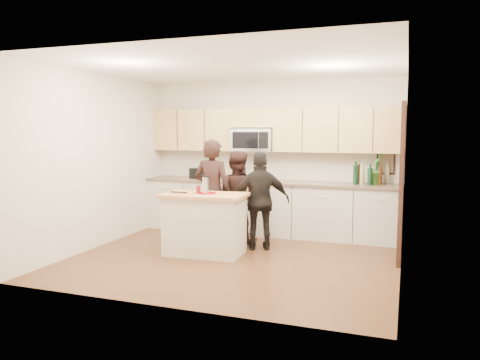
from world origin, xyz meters
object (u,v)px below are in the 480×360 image
(woman_left, at_px, (213,193))
(woman_right, at_px, (261,201))
(island, at_px, (205,224))
(woman_center, at_px, (236,197))
(toaster, at_px, (199,173))

(woman_left, xyz_separation_m, woman_right, (0.80, 0.00, -0.09))
(island, height_order, woman_right, woman_right)
(island, xyz_separation_m, woman_left, (-0.10, 0.55, 0.39))
(woman_center, bearing_deg, island, 80.70)
(island, relative_size, woman_right, 0.82)
(island, distance_m, woman_center, 0.97)
(toaster, xyz_separation_m, woman_center, (0.99, -0.71, -0.29))
(woman_right, bearing_deg, toaster, -55.38)
(island, relative_size, toaster, 4.00)
(woman_center, bearing_deg, woman_left, 54.15)
(toaster, xyz_separation_m, woman_left, (0.72, -1.07, -0.19))
(island, xyz_separation_m, woman_center, (0.16, 0.91, 0.29))
(toaster, xyz_separation_m, woman_right, (1.52, -1.07, -0.29))
(woman_left, bearing_deg, toaster, -53.90)
(woman_right, bearing_deg, woman_center, -54.41)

